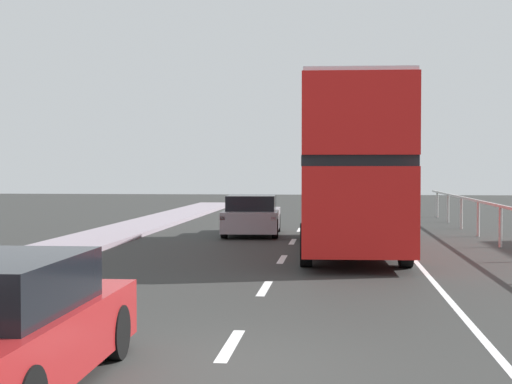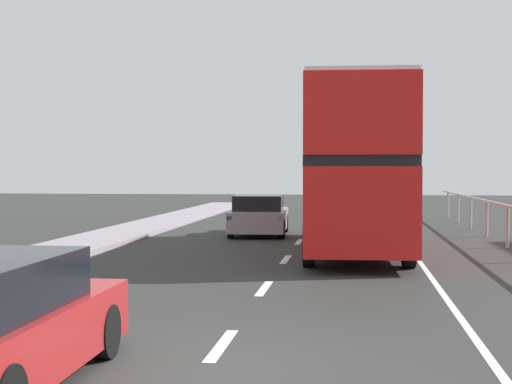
# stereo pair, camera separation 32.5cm
# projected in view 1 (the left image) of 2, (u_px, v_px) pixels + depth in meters

# --- Properties ---
(ground_plane) EXTENTS (75.40, 120.00, 0.10)m
(ground_plane) POSITION_uv_depth(u_px,v_px,m) (217.00, 373.00, 8.74)
(ground_plane) COLOR #2C2D2B
(lane_paint_markings) EXTENTS (3.41, 46.00, 0.01)m
(lane_paint_markings) POSITION_uv_depth(u_px,v_px,m) (372.00, 270.00, 17.21)
(lane_paint_markings) COLOR silver
(lane_paint_markings) RESTS_ON ground
(double_decker_bus_red) EXTENTS (2.87, 10.49, 4.40)m
(double_decker_bus_red) POSITION_uv_depth(u_px,v_px,m) (348.00, 165.00, 21.33)
(double_decker_bus_red) COLOR red
(double_decker_bus_red) RESTS_ON ground
(sedan_car_ahead) EXTENTS (2.00, 4.19, 1.36)m
(sedan_car_ahead) POSITION_uv_depth(u_px,v_px,m) (252.00, 216.00, 26.48)
(sedan_car_ahead) COLOR gray
(sedan_car_ahead) RESTS_ON ground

